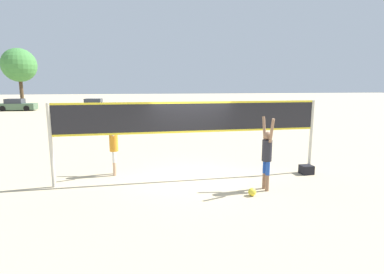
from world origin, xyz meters
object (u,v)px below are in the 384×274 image
object	(u,v)px
player_spiker	(267,152)
volleyball	(252,192)
parked_car_near	(95,105)
gear_bag	(306,170)
volleyball_net	(192,122)
parked_car_mid	(17,105)
player_blocker	(114,144)
tree_left_cluster	(19,65)

from	to	relation	value
player_spiker	volleyball	bearing A→B (deg)	124.20
parked_car_near	player_spiker	bearing A→B (deg)	-69.33
player_spiker	volleyball	size ratio (longest dim) A/B	9.66
gear_bag	volleyball_net	bearing A→B (deg)	176.30
volleyball_net	player_spiker	bearing A→B (deg)	-37.60
volleyball_net	parked_car_mid	bearing A→B (deg)	117.05
player_blocker	parked_car_near	bearing A→B (deg)	-172.33
player_spiker	player_blocker	bearing A→B (deg)	61.39
player_spiker	tree_left_cluster	distance (m)	39.46
volleyball_net	gear_bag	distance (m)	4.27
player_blocker	volleyball	world-z (taller)	player_blocker
volleyball_net	parked_car_near	world-z (taller)	volleyball_net
volleyball	tree_left_cluster	world-z (taller)	tree_left_cluster
gear_bag	volleyball	bearing A→B (deg)	-148.89
volleyball	gear_bag	distance (m)	3.05
player_blocker	gear_bag	bearing A→B (deg)	79.55
volleyball_net	player_blocker	size ratio (longest dim) A/B	4.24
parked_car_mid	tree_left_cluster	size ratio (longest dim) A/B	0.55
parked_car_near	parked_car_mid	xyz separation A→B (m)	(-8.98, 0.19, 0.03)
volleyball	tree_left_cluster	xyz separation A→B (m)	(-17.12, 35.38, 5.39)
volleyball_net	player_blocker	distance (m)	2.75
volleyball_net	parked_car_near	distance (m)	30.55
volleyball	gear_bag	world-z (taller)	gear_bag
tree_left_cluster	player_blocker	bearing A→B (deg)	-67.75
player_spiker	gear_bag	world-z (taller)	player_spiker
player_blocker	parked_car_mid	world-z (taller)	player_blocker
volleyball_net	tree_left_cluster	distance (m)	37.27
volleyball_net	player_blocker	bearing A→B (deg)	159.45
player_spiker	player_blocker	xyz separation A→B (m)	(-4.34, 2.37, -0.06)
parked_car_mid	volleyball	bearing A→B (deg)	-61.37
volleyball_net	parked_car_mid	xyz separation A→B (m)	(-15.34, 30.05, -1.19)
tree_left_cluster	parked_car_near	bearing A→B (deg)	-21.32
player_blocker	tree_left_cluster	xyz separation A→B (m)	(-13.35, 32.62, 4.46)
gear_bag	parked_car_near	xyz separation A→B (m)	(-10.28, 30.11, 0.46)
player_spiker	tree_left_cluster	size ratio (longest dim) A/B	0.27
volleyball_net	tree_left_cluster	world-z (taller)	tree_left_cluster
volleyball	tree_left_cluster	bearing A→B (deg)	115.82
player_blocker	gear_bag	distance (m)	6.56
gear_bag	parked_car_near	bearing A→B (deg)	108.86
player_spiker	tree_left_cluster	world-z (taller)	tree_left_cluster
player_blocker	tree_left_cluster	size ratio (longest dim) A/B	0.26
gear_bag	tree_left_cluster	xyz separation A→B (m)	(-19.74, 33.80, 5.35)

